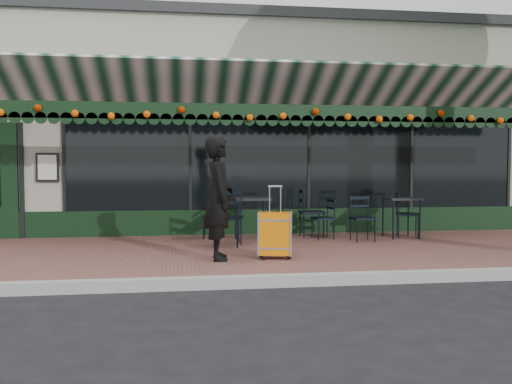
{
  "coord_description": "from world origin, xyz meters",
  "views": [
    {
      "loc": [
        -1.18,
        -6.81,
        1.57
      ],
      "look_at": [
        -0.01,
        1.6,
        1.12
      ],
      "focal_mm": 38.0,
      "sensor_mm": 36.0,
      "label": 1
    }
  ],
  "objects": [
    {
      "name": "ground",
      "position": [
        0.0,
        0.0,
        0.0
      ],
      "size": [
        80.0,
        80.0,
        0.0
      ],
      "primitive_type": "plane",
      "color": "black",
      "rests_on": "ground"
    },
    {
      "name": "sidewalk",
      "position": [
        0.0,
        2.0,
        0.07
      ],
      "size": [
        18.0,
        4.0,
        0.15
      ],
      "primitive_type": "cube",
      "color": "brown",
      "rests_on": "ground"
    },
    {
      "name": "curb",
      "position": [
        0.0,
        -0.08,
        0.07
      ],
      "size": [
        18.0,
        0.16,
        0.15
      ],
      "primitive_type": "cube",
      "color": "#9E9E99",
      "rests_on": "ground"
    },
    {
      "name": "restaurant_building",
      "position": [
        0.0,
        7.84,
        2.27
      ],
      "size": [
        12.0,
        9.6,
        4.5
      ],
      "color": "#A79F91",
      "rests_on": "ground"
    },
    {
      "name": "woman",
      "position": [
        -0.63,
        1.15,
        1.06
      ],
      "size": [
        0.45,
        0.67,
        1.82
      ],
      "primitive_type": "imported",
      "rotation": [
        0.0,
        0.0,
        1.59
      ],
      "color": "black",
      "rests_on": "sidewalk"
    },
    {
      "name": "suitcase",
      "position": [
        0.2,
        1.09,
        0.51
      ],
      "size": [
        0.52,
        0.36,
        1.09
      ],
      "rotation": [
        0.0,
        0.0,
        -0.22
      ],
      "color": "orange",
      "rests_on": "sidewalk"
    },
    {
      "name": "cafe_table_a",
      "position": [
        2.99,
        3.04,
        0.85
      ],
      "size": [
        0.63,
        0.63,
        0.77
      ],
      "color": "black",
      "rests_on": "sidewalk"
    },
    {
      "name": "cafe_table_b",
      "position": [
        0.1,
        3.02,
        0.87
      ],
      "size": [
        0.65,
        0.65,
        0.8
      ],
      "color": "black",
      "rests_on": "sidewalk"
    },
    {
      "name": "chair_a_left",
      "position": [
        1.47,
        3.09,
        0.53
      ],
      "size": [
        0.43,
        0.43,
        0.76
      ],
      "primitive_type": null,
      "rotation": [
        0.0,
        0.0,
        -1.42
      ],
      "color": "black",
      "rests_on": "sidewalk"
    },
    {
      "name": "chair_a_right",
      "position": [
        3.13,
        3.05,
        0.59
      ],
      "size": [
        0.55,
        0.55,
        0.87
      ],
      "primitive_type": null,
      "rotation": [
        0.0,
        0.0,
        1.26
      ],
      "color": "black",
      "rests_on": "sidewalk"
    },
    {
      "name": "chair_a_front",
      "position": [
        2.1,
        2.67,
        0.57
      ],
      "size": [
        0.43,
        0.43,
        0.83
      ],
      "primitive_type": null,
      "rotation": [
        0.0,
        0.0,
        0.04
      ],
      "color": "black",
      "rests_on": "sidewalk"
    },
    {
      "name": "chair_b_left",
      "position": [
        -0.6,
        3.42,
        0.53
      ],
      "size": [
        0.41,
        0.41,
        0.76
      ],
      "primitive_type": null,
      "rotation": [
        0.0,
        0.0,
        -1.66
      ],
      "color": "black",
      "rests_on": "sidewalk"
    },
    {
      "name": "chair_b_right",
      "position": [
        1.32,
        3.38,
        0.62
      ],
      "size": [
        0.47,
        0.47,
        0.94
      ],
      "primitive_type": null,
      "rotation": [
        0.0,
        0.0,
        1.56
      ],
      "color": "black",
      "rests_on": "sidewalk"
    },
    {
      "name": "chair_b_front",
      "position": [
        -0.39,
        2.43,
        0.63
      ],
      "size": [
        0.59,
        0.59,
        0.96
      ],
      "primitive_type": null,
      "rotation": [
        0.0,
        0.0,
        -0.28
      ],
      "color": "black",
      "rests_on": "sidewalk"
    }
  ]
}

